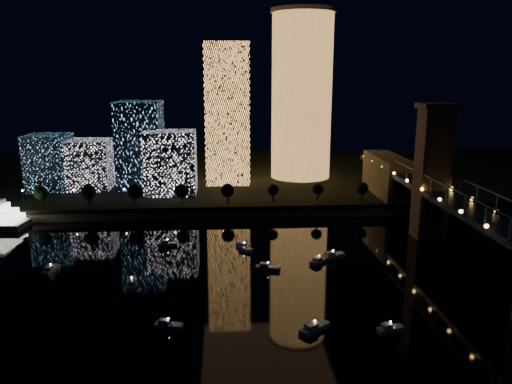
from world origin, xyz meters
TOP-DOWN VIEW (x-y plane):
  - ground at (0.00, 0.00)m, footprint 520.00×520.00m
  - far_bank at (0.00, 160.00)m, footprint 420.00×160.00m
  - seawall at (0.00, 82.00)m, footprint 420.00×6.00m
  - tower_cylindrical at (30.45, 143.15)m, footprint 34.00×34.00m
  - tower_rectangular at (-9.48, 131.99)m, footprint 22.18×22.18m
  - midrise_blocks at (-61.98, 120.39)m, footprint 81.41×40.87m
  - truss_bridge at (65.00, 3.72)m, footprint 13.00×266.00m
  - motorboats at (-7.64, 15.51)m, footprint 98.65×68.52m
  - esplanade_trees at (-38.18, 88.00)m, footprint 165.82×6.58m
  - street_lamps at (-34.00, 94.00)m, footprint 132.70×0.70m

SIDE VIEW (x-z plane):
  - ground at x=0.00m, z-range 0.00..0.00m
  - motorboats at x=-7.64m, z-range -0.58..2.20m
  - seawall at x=0.00m, z-range 0.00..3.00m
  - far_bank at x=0.00m, z-range 0.00..5.00m
  - street_lamps at x=-34.00m, z-range 6.20..11.85m
  - esplanade_trees at x=-38.18m, z-range 6.07..14.86m
  - truss_bridge at x=65.00m, z-range -8.75..41.25m
  - midrise_blocks at x=-61.98m, z-range 0.35..42.55m
  - tower_rectangular at x=-9.48m, z-range 5.00..75.58m
  - tower_cylindrical at x=30.45m, z-range 5.13..93.07m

